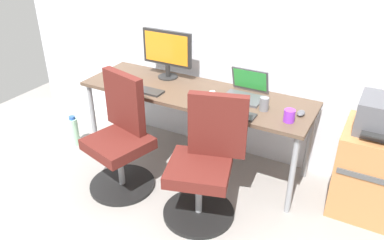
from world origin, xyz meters
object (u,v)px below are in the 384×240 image
at_px(office_chair_right, 205,165).
at_px(coffee_mug, 289,116).
at_px(open_laptop, 246,91).
at_px(side_cabinet, 372,171).
at_px(desktop_monitor, 167,51).
at_px(office_chair_left, 121,139).
at_px(water_bottle_on_floor, 74,131).

relative_size(office_chair_right, coffee_mug, 10.22).
xyz_separation_m(open_laptop, coffee_mug, (0.43, -0.25, -0.01)).
height_order(office_chair_right, open_laptop, office_chair_right).
bearing_deg(office_chair_right, side_cabinet, 30.52).
bearing_deg(open_laptop, desktop_monitor, 175.83).
bearing_deg(desktop_monitor, office_chair_left, -90.76).
height_order(open_laptop, coffee_mug, open_laptop).
bearing_deg(open_laptop, side_cabinet, -1.37).
bearing_deg(coffee_mug, open_laptop, 149.77).
height_order(office_chair_right, desktop_monitor, desktop_monitor).
xyz_separation_m(water_bottle_on_floor, coffee_mug, (2.02, 0.15, 0.60)).
relative_size(office_chair_left, side_cabinet, 1.40).
xyz_separation_m(side_cabinet, desktop_monitor, (-1.82, 0.08, 0.62)).
xyz_separation_m(side_cabinet, water_bottle_on_floor, (-2.63, -0.38, -0.19)).
height_order(office_chair_left, water_bottle_on_floor, office_chair_left).
xyz_separation_m(office_chair_left, office_chair_right, (0.76, -0.00, 0.00)).
relative_size(office_chair_left, water_bottle_on_floor, 3.03).
relative_size(desktop_monitor, coffee_mug, 5.22).
relative_size(office_chair_left, open_laptop, 3.03).
relative_size(side_cabinet, desktop_monitor, 1.40).
xyz_separation_m(office_chair_right, water_bottle_on_floor, (-1.56, 0.25, -0.28)).
distance_m(desktop_monitor, coffee_mug, 1.26).
relative_size(office_chair_left, coffee_mug, 10.22).
bearing_deg(coffee_mug, office_chair_left, -161.53).
xyz_separation_m(office_chair_right, coffee_mug, (0.46, 0.41, 0.33)).
xyz_separation_m(office_chair_left, coffee_mug, (1.22, 0.41, 0.33)).
distance_m(side_cabinet, water_bottle_on_floor, 2.67).
height_order(water_bottle_on_floor, desktop_monitor, desktop_monitor).
xyz_separation_m(office_chair_right, desktop_monitor, (-0.75, 0.71, 0.53)).
bearing_deg(water_bottle_on_floor, office_chair_left, -17.41).
height_order(side_cabinet, water_bottle_on_floor, side_cabinet).
bearing_deg(office_chair_right, office_chair_left, 179.96).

